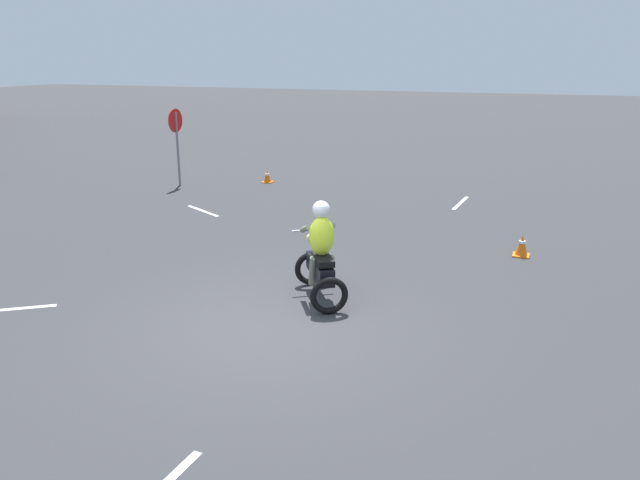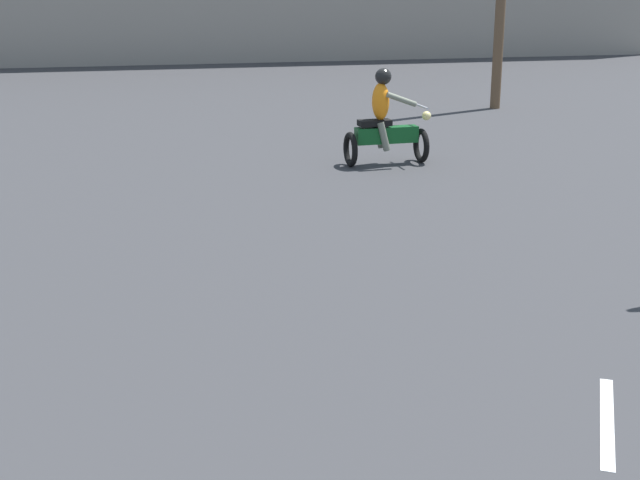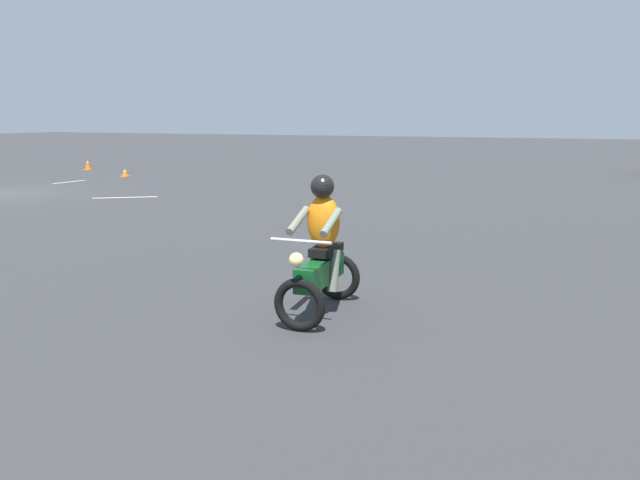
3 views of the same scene
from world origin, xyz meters
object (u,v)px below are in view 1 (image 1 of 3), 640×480
(stop_sign, at_px, (176,131))
(traffic_cone_mid_center, at_px, (267,177))
(motorcycle_rider_foreground, at_px, (320,257))
(traffic_cone_mid_left, at_px, (522,246))

(stop_sign, bearing_deg, traffic_cone_mid_center, -60.56)
(motorcycle_rider_foreground, relative_size, stop_sign, 0.72)
(stop_sign, xyz_separation_m, traffic_cone_mid_center, (1.32, -2.34, -1.45))
(traffic_cone_mid_center, bearing_deg, stop_sign, 119.44)
(stop_sign, bearing_deg, motorcycle_rider_foreground, -134.25)
(motorcycle_rider_foreground, bearing_deg, stop_sign, 102.42)
(motorcycle_rider_foreground, relative_size, traffic_cone_mid_center, 4.33)
(traffic_cone_mid_center, relative_size, traffic_cone_mid_left, 0.89)
(traffic_cone_mid_center, xyz_separation_m, traffic_cone_mid_left, (-4.89, -7.88, 0.02))
(motorcycle_rider_foreground, distance_m, traffic_cone_mid_center, 9.80)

